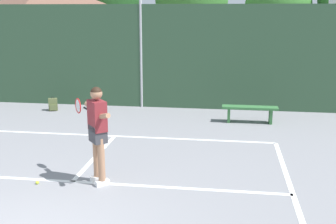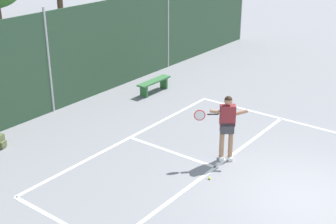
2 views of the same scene
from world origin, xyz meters
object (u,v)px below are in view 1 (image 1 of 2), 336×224
at_px(tennis_ball, 37,182).
at_px(backpack_olive, 53,105).
at_px(tennis_player, 97,127).
at_px(courtside_bench, 250,110).

bearing_deg(tennis_ball, backpack_olive, 110.46).
bearing_deg(tennis_player, tennis_ball, -168.54).
xyz_separation_m(backpack_olive, courtside_bench, (6.30, -0.61, 0.17)).
relative_size(tennis_ball, courtside_bench, 0.04).
bearing_deg(courtside_bench, tennis_ball, -128.95).
distance_m(tennis_ball, courtside_bench, 6.61).
bearing_deg(tennis_player, courtside_bench, 58.48).
xyz_separation_m(tennis_player, courtside_bench, (3.01, 4.90, -0.75)).
bearing_deg(courtside_bench, tennis_player, -121.52).
height_order(tennis_player, courtside_bench, tennis_player).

